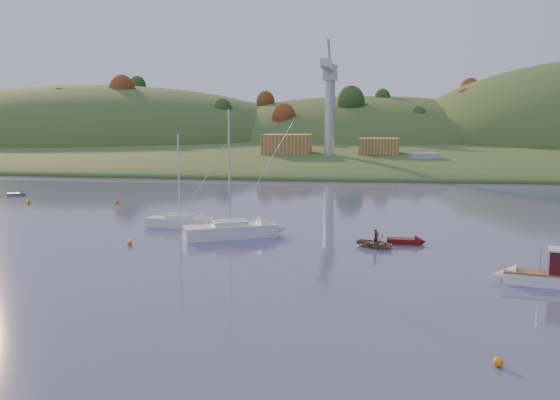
# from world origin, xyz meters

# --- Properties ---
(far_shore) EXTENTS (620.00, 220.00, 1.50)m
(far_shore) POSITION_xyz_m (0.00, 230.00, 0.00)
(far_shore) COLOR #28481C
(far_shore) RESTS_ON ground
(shore_slope) EXTENTS (640.00, 150.00, 7.00)m
(shore_slope) POSITION_xyz_m (0.00, 165.00, 0.00)
(shore_slope) COLOR #28481C
(shore_slope) RESTS_ON ground
(hill_left) EXTENTS (170.00, 140.00, 44.00)m
(hill_left) POSITION_xyz_m (-90.00, 200.00, 0.00)
(hill_left) COLOR #28481C
(hill_left) RESTS_ON ground
(hill_center) EXTENTS (140.00, 120.00, 36.00)m
(hill_center) POSITION_xyz_m (10.00, 210.00, 0.00)
(hill_center) COLOR #28481C
(hill_center) RESTS_ON ground
(hillside_trees) EXTENTS (280.00, 50.00, 32.00)m
(hillside_trees) POSITION_xyz_m (0.00, 185.00, 0.00)
(hillside_trees) COLOR #1E4016
(hillside_trees) RESTS_ON ground
(wharf) EXTENTS (42.00, 16.00, 2.40)m
(wharf) POSITION_xyz_m (5.00, 122.00, 1.20)
(wharf) COLOR slate
(wharf) RESTS_ON ground
(shed_west) EXTENTS (11.00, 8.00, 4.80)m
(shed_west) POSITION_xyz_m (-8.00, 123.00, 4.80)
(shed_west) COLOR brown
(shed_west) RESTS_ON wharf
(shed_east) EXTENTS (9.00, 7.00, 4.00)m
(shed_east) POSITION_xyz_m (13.00, 124.00, 4.40)
(shed_east) COLOR brown
(shed_east) RESTS_ON wharf
(dock_crane) EXTENTS (3.20, 28.00, 20.30)m
(dock_crane) POSITION_xyz_m (2.00, 118.39, 17.17)
(dock_crane) COLOR #B7B7BC
(dock_crane) RESTS_ON wharf
(fishing_boat) EXTENTS (6.03, 3.04, 3.69)m
(fishing_boat) POSITION_xyz_m (22.85, 25.63, 0.81)
(fishing_boat) COLOR silver
(fishing_boat) RESTS_ON ground
(sailboat_near) EXTENTS (9.38, 6.53, 12.66)m
(sailboat_near) POSITION_xyz_m (-2.73, 39.08, 0.80)
(sailboat_near) COLOR white
(sailboat_near) RESTS_ON ground
(sailboat_far) EXTENTS (7.40, 2.70, 10.07)m
(sailboat_far) POSITION_xyz_m (-9.40, 43.95, 0.67)
(sailboat_far) COLOR silver
(sailboat_far) RESTS_ON ground
(canoe) EXTENTS (4.47, 4.09, 0.76)m
(canoe) POSITION_xyz_m (11.60, 36.52, 0.38)
(canoe) COLOR #927350
(canoe) RESTS_ON ground
(paddler) EXTENTS (0.56, 0.63, 1.45)m
(paddler) POSITION_xyz_m (11.60, 36.52, 0.72)
(paddler) COLOR black
(paddler) RESTS_ON ground
(red_tender) EXTENTS (3.71, 1.38, 1.25)m
(red_tender) POSITION_xyz_m (14.94, 38.43, 0.26)
(red_tender) COLOR #540C0E
(red_tender) RESTS_ON ground
(grey_dinghy) EXTENTS (2.87, 1.82, 1.01)m
(grey_dinghy) POSITION_xyz_m (-40.74, 65.14, 0.21)
(grey_dinghy) COLOR #505E69
(grey_dinghy) RESTS_ON ground
(work_vessel) EXTENTS (15.15, 8.44, 3.69)m
(work_vessel) POSITION_xyz_m (22.55, 115.24, 1.31)
(work_vessel) COLOR slate
(work_vessel) RESTS_ON ground
(buoy_0) EXTENTS (0.50, 0.50, 0.50)m
(buoy_0) POSITION_xyz_m (17.32, 9.87, 0.25)
(buoy_0) COLOR orange
(buoy_0) RESTS_ON ground
(buoy_1) EXTENTS (0.50, 0.50, 0.50)m
(buoy_1) POSITION_xyz_m (11.76, 42.26, 0.25)
(buoy_1) COLOR orange
(buoy_1) RESTS_ON ground
(buoy_2) EXTENTS (0.50, 0.50, 0.50)m
(buoy_2) POSITION_xyz_m (-35.14, 58.00, 0.25)
(buoy_2) COLOR orange
(buoy_2) RESTS_ON ground
(buoy_3) EXTENTS (0.50, 0.50, 0.50)m
(buoy_3) POSITION_xyz_m (-23.25, 59.90, 0.25)
(buoy_3) COLOR orange
(buoy_3) RESTS_ON ground
(buoy_4) EXTENTS (0.50, 0.50, 0.50)m
(buoy_4) POSITION_xyz_m (-11.27, 34.19, 0.25)
(buoy_4) COLOR orange
(buoy_4) RESTS_ON ground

